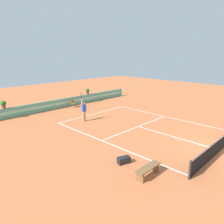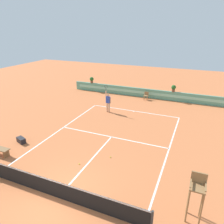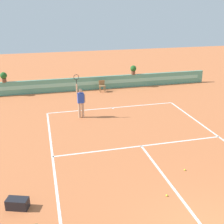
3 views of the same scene
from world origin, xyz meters
name	(u,v)px [view 2 (image 2 of 3)]	position (x,y,z in m)	size (l,w,h in m)	color
ground_plane	(109,139)	(0.00, 6.00, 0.00)	(60.00, 60.00, 0.00)	#C66B3D
court_lines	(113,135)	(0.00, 6.72, 0.00)	(8.32, 11.94, 0.01)	white
net	(57,189)	(0.00, 0.00, 0.51)	(8.92, 0.10, 1.00)	#333333
back_wall_barrier	(146,93)	(0.00, 16.39, 0.50)	(18.00, 0.21, 1.00)	#599E84
umpire_chair	(197,192)	(5.85, 1.26, 1.34)	(0.60, 0.60, 2.14)	olive
ball_kid_chair	(146,95)	(0.15, 15.66, 0.48)	(0.44, 0.44, 0.85)	olive
gear_bag	(21,140)	(-5.40, 3.25, 0.18)	(0.70, 0.36, 0.36)	black
tennis_player	(108,101)	(-2.19, 10.74, 1.05)	(0.62, 0.23, 2.58)	tan
tennis_ball_near_baseline	(110,157)	(0.97, 3.97, 0.03)	(0.07, 0.07, 0.07)	#CCE033
tennis_ball_mid_court	(79,164)	(-0.42, 2.62, 0.03)	(0.07, 0.07, 0.07)	#CCE033
potted_plant_right	(174,88)	(2.85, 16.39, 1.41)	(0.48, 0.48, 0.72)	brown
potted_plant_far_left	(92,80)	(-6.87, 16.39, 1.41)	(0.48, 0.48, 0.72)	brown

